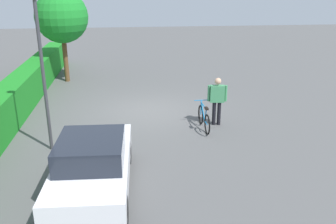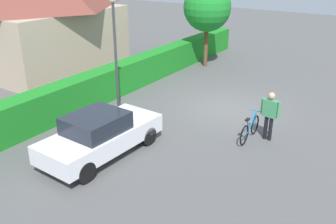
# 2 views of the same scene
# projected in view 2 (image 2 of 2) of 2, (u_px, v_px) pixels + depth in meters

# --- Properties ---
(ground_plane) EXTENTS (60.00, 60.00, 0.00)m
(ground_plane) POSITION_uv_depth(u_px,v_px,m) (228.00, 109.00, 15.47)
(ground_plane) COLOR #515151
(hedge_row) EXTENTS (19.86, 0.90, 1.36)m
(hedge_row) POSITION_uv_depth(u_px,v_px,m) (132.00, 74.00, 17.78)
(hedge_row) COLOR #1A7C20
(hedge_row) RESTS_ON ground
(house_distant) EXTENTS (7.65, 4.35, 5.40)m
(house_distant) POSITION_uv_depth(u_px,v_px,m) (54.00, 20.00, 19.60)
(house_distant) COLOR tan
(house_distant) RESTS_ON ground
(parked_car_near) EXTENTS (4.19, 1.89, 1.46)m
(parked_car_near) POSITION_uv_depth(u_px,v_px,m) (100.00, 134.00, 11.63)
(parked_car_near) COLOR silver
(parked_car_near) RESTS_ON ground
(bicycle) EXTENTS (1.69, 0.50, 0.90)m
(bicycle) POSITION_uv_depth(u_px,v_px,m) (250.00, 129.00, 12.81)
(bicycle) COLOR black
(bicycle) RESTS_ON ground
(person_rider) EXTENTS (0.27, 0.68, 1.73)m
(person_rider) POSITION_uv_depth(u_px,v_px,m) (270.00, 112.00, 12.55)
(person_rider) COLOR black
(person_rider) RESTS_ON ground
(street_lamp) EXTENTS (0.28, 0.28, 4.66)m
(street_lamp) POSITION_uv_depth(u_px,v_px,m) (115.00, 43.00, 13.51)
(street_lamp) COLOR #38383D
(street_lamp) RESTS_ON ground
(tree_kerbside) EXTENTS (2.60, 2.60, 4.58)m
(tree_kerbside) POSITION_uv_depth(u_px,v_px,m) (207.00, 8.00, 20.18)
(tree_kerbside) COLOR brown
(tree_kerbside) RESTS_ON ground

